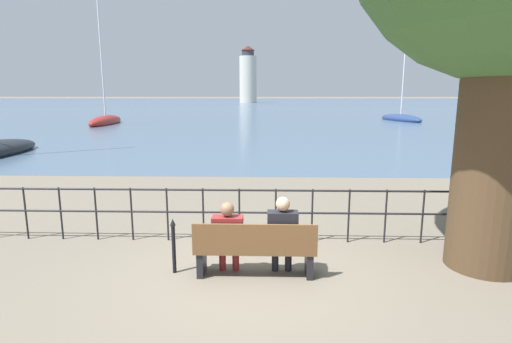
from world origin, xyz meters
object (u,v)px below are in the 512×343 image
seated_person_right (282,232)px  sailboat_3 (401,118)px  closed_umbrella (174,243)px  seated_person_left (228,234)px  park_bench (255,250)px  harbor_lighthouse (248,77)px  sailboat_1 (106,121)px

seated_person_right → sailboat_3: sailboat_3 is taller
closed_umbrella → seated_person_left: bearing=-0.8°
park_bench → harbor_lighthouse: harbor_lighthouse is taller
park_bench → sailboat_3: 41.35m
seated_person_left → sailboat_1: size_ratio=0.10×
park_bench → seated_person_right: seated_person_right is taller
seated_person_right → harbor_lighthouse: (-7.17, 135.74, 8.25)m
park_bench → sailboat_3: size_ratio=0.17×
sailboat_1 → harbor_lighthouse: harbor_lighthouse is taller
seated_person_right → sailboat_1: sailboat_1 is taller
seated_person_right → closed_umbrella: bearing=179.5°
sailboat_1 → seated_person_right: bearing=-68.1°
sailboat_3 → park_bench: bearing=-124.9°
park_bench → closed_umbrella: closed_umbrella is taller
seated_person_right → sailboat_3: size_ratio=0.11×
sailboat_3 → seated_person_right: bearing=-124.4°
park_bench → sailboat_3: bearing=69.1°
closed_umbrella → sailboat_1: size_ratio=0.07×
seated_person_right → seated_person_left: bearing=179.8°
closed_umbrella → sailboat_3: bearing=67.4°
harbor_lighthouse → sailboat_1: bearing=-94.8°
seated_person_left → sailboat_3: 41.43m
seated_person_left → seated_person_right: seated_person_right is taller
seated_person_left → sailboat_1: 35.65m
seated_person_right → harbor_lighthouse: bearing=93.0°
park_bench → sailboat_1: (-15.46, 32.41, -0.11)m
park_bench → closed_umbrella: size_ratio=2.11×
seated_person_left → sailboat_1: sailboat_1 is taller
seated_person_right → closed_umbrella: 1.74m
closed_umbrella → sailboat_1: sailboat_1 is taller
seated_person_right → harbor_lighthouse: harbor_lighthouse is taller
sailboat_1 → harbor_lighthouse: size_ratio=0.63×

